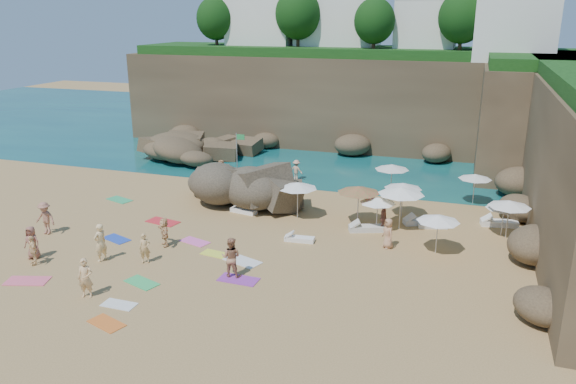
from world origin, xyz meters
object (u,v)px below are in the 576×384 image
(person_stand_3, at_px, (383,218))
(person_stand_4, at_px, (388,233))
(parasol_1, at_px, (392,167))
(person_stand_2, at_px, (296,170))
(person_stand_5, at_px, (221,171))
(parasol_2, at_px, (475,177))
(lounger_0, at_px, (244,211))
(person_stand_1, at_px, (231,257))
(parasol_0, at_px, (298,185))
(person_stand_0, at_px, (85,278))
(person_stand_6, at_px, (100,243))
(flag_pole, at_px, (238,150))
(rock_outcrop, at_px, (247,197))

(person_stand_3, relative_size, person_stand_4, 0.97)
(parasol_1, height_order, person_stand_2, parasol_1)
(parasol_1, relative_size, person_stand_4, 1.41)
(person_stand_5, bearing_deg, parasol_1, 12.31)
(parasol_2, distance_m, person_stand_5, 17.30)
(lounger_0, height_order, person_stand_1, person_stand_1)
(parasol_0, bearing_deg, parasol_1, 52.91)
(person_stand_0, xyz_separation_m, person_stand_6, (-1.67, 3.34, 0.08))
(parasol_0, relative_size, person_stand_4, 1.45)
(flag_pole, height_order, lounger_0, flag_pole)
(flag_pole, relative_size, person_stand_3, 2.20)
(person_stand_1, bearing_deg, person_stand_6, -1.62)
(lounger_0, xyz_separation_m, person_stand_6, (-3.93, -8.66, 0.83))
(person_stand_3, bearing_deg, person_stand_1, 150.07)
(person_stand_4, bearing_deg, person_stand_1, -87.58)
(flag_pole, height_order, person_stand_4, flag_pole)
(parasol_1, height_order, person_stand_3, parasol_1)
(person_stand_4, distance_m, person_stand_5, 15.46)
(rock_outcrop, bearing_deg, parasol_0, -32.38)
(parasol_0, xyz_separation_m, person_stand_2, (-2.47, 7.64, -1.28))
(person_stand_2, xyz_separation_m, person_stand_3, (7.65, -8.18, 0.03))
(person_stand_4, bearing_deg, parasol_2, 116.12)
(parasol_0, xyz_separation_m, lounger_0, (-3.38, -0.19, -1.89))
(parasol_2, bearing_deg, lounger_0, -154.81)
(flag_pole, bearing_deg, person_stand_5, -121.23)
(rock_outcrop, xyz_separation_m, person_stand_4, (10.21, -5.62, 0.80))
(person_stand_1, bearing_deg, person_stand_3, -131.34)
(rock_outcrop, relative_size, person_stand_4, 4.26)
(parasol_0, distance_m, person_stand_0, 13.48)
(flag_pole, relative_size, person_stand_1, 1.79)
(flag_pole, bearing_deg, rock_outcrop, -60.26)
(flag_pole, height_order, parasol_1, flag_pole)
(person_stand_0, bearing_deg, person_stand_1, 19.56)
(person_stand_2, distance_m, person_stand_4, 13.32)
(person_stand_4, bearing_deg, person_stand_3, 155.77)
(parasol_1, distance_m, person_stand_3, 6.79)
(parasol_0, bearing_deg, person_stand_3, -5.97)
(parasol_0, height_order, parasol_1, parasol_0)
(person_stand_2, distance_m, person_stand_3, 11.20)
(parasol_1, distance_m, person_stand_1, 15.47)
(person_stand_2, distance_m, person_stand_6, 17.19)
(person_stand_0, relative_size, person_stand_5, 1.06)
(rock_outcrop, relative_size, parasol_0, 2.93)
(person_stand_3, bearing_deg, person_stand_4, -159.01)
(parasol_1, bearing_deg, parasol_2, -0.72)
(parasol_1, relative_size, person_stand_6, 1.17)
(rock_outcrop, height_order, person_stand_6, person_stand_6)
(person_stand_2, distance_m, person_stand_5, 5.44)
(person_stand_0, height_order, person_stand_6, person_stand_6)
(parasol_2, distance_m, person_stand_1, 17.87)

